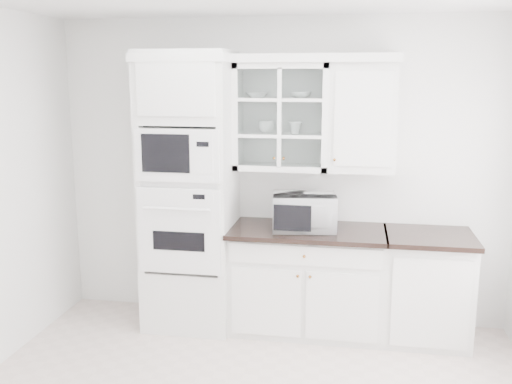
# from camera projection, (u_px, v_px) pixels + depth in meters

# --- Properties ---
(room_shell) EXTENTS (4.00, 3.50, 2.70)m
(room_shell) POSITION_uv_depth(u_px,v_px,m) (255.00, 140.00, 3.75)
(room_shell) COLOR white
(room_shell) RESTS_ON ground
(oven_column) EXTENTS (0.76, 0.68, 2.40)m
(oven_column) POSITION_uv_depth(u_px,v_px,m) (190.00, 193.00, 4.95)
(oven_column) COLOR white
(oven_column) RESTS_ON ground
(base_cabinet_run) EXTENTS (1.32, 0.67, 0.92)m
(base_cabinet_run) POSITION_uv_depth(u_px,v_px,m) (307.00, 279.00, 4.94)
(base_cabinet_run) COLOR white
(base_cabinet_run) RESTS_ON ground
(extra_base_cabinet) EXTENTS (0.72, 0.67, 0.92)m
(extra_base_cabinet) POSITION_uv_depth(u_px,v_px,m) (426.00, 286.00, 4.77)
(extra_base_cabinet) COLOR white
(extra_base_cabinet) RESTS_ON ground
(upper_cabinet_glass) EXTENTS (0.80, 0.33, 0.90)m
(upper_cabinet_glass) POSITION_uv_depth(u_px,v_px,m) (282.00, 117.00, 4.85)
(upper_cabinet_glass) COLOR white
(upper_cabinet_glass) RESTS_ON room_shell
(upper_cabinet_solid) EXTENTS (0.55, 0.33, 0.90)m
(upper_cabinet_solid) POSITION_uv_depth(u_px,v_px,m) (363.00, 118.00, 4.73)
(upper_cabinet_solid) COLOR white
(upper_cabinet_solid) RESTS_ON room_shell
(crown_molding) EXTENTS (2.14, 0.38, 0.07)m
(crown_molding) POSITION_uv_depth(u_px,v_px,m) (270.00, 59.00, 4.74)
(crown_molding) COLOR white
(crown_molding) RESTS_ON room_shell
(countertop_microwave) EXTENTS (0.58, 0.51, 0.30)m
(countertop_microwave) POSITION_uv_depth(u_px,v_px,m) (304.00, 211.00, 4.80)
(countertop_microwave) COLOR white
(countertop_microwave) RESTS_ON base_cabinet_run
(bowl_a) EXTENTS (0.24, 0.24, 0.05)m
(bowl_a) POSITION_uv_depth(u_px,v_px,m) (257.00, 95.00, 4.83)
(bowl_a) COLOR white
(bowl_a) RESTS_ON upper_cabinet_glass
(bowl_b) EXTENTS (0.21, 0.21, 0.05)m
(bowl_b) POSITION_uv_depth(u_px,v_px,m) (301.00, 95.00, 4.80)
(bowl_b) COLOR white
(bowl_b) RESTS_ON upper_cabinet_glass
(cup_a) EXTENTS (0.16, 0.16, 0.11)m
(cup_a) POSITION_uv_depth(u_px,v_px,m) (267.00, 127.00, 4.90)
(cup_a) COLOR white
(cup_a) RESTS_ON upper_cabinet_glass
(cup_b) EXTENTS (0.13, 0.13, 0.10)m
(cup_b) POSITION_uv_depth(u_px,v_px,m) (295.00, 128.00, 4.85)
(cup_b) COLOR white
(cup_b) RESTS_ON upper_cabinet_glass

